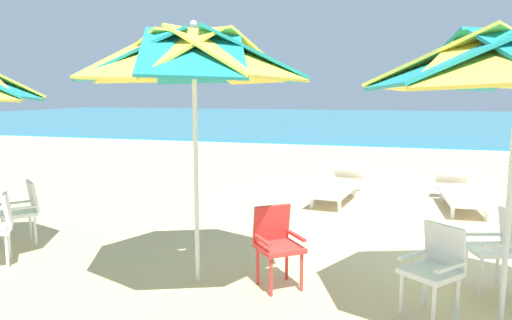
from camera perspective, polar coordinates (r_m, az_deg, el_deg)
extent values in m
plane|color=#D3B784|center=(7.65, 22.39, -8.50)|extent=(80.00, 80.00, 0.00)
cube|color=teal|center=(37.03, 17.92, 4.40)|extent=(80.00, 36.00, 0.10)
cube|color=white|center=(18.80, 19.03, 1.15)|extent=(80.00, 0.70, 0.01)
cylinder|color=silver|center=(4.82, 27.35, -4.75)|extent=(0.05, 0.05, 2.20)
cube|color=teal|center=(5.25, 24.53, 10.20)|extent=(1.36, 1.42, 0.54)
cube|color=#EFDB4C|center=(4.88, 21.13, 10.60)|extent=(1.45, 1.35, 0.54)
cube|color=teal|center=(4.41, 21.59, 10.91)|extent=(1.42, 1.36, 0.54)
cube|color=#EFDB4C|center=(4.12, 26.67, 10.88)|extent=(1.35, 1.45, 0.54)
cube|color=white|center=(4.88, 19.62, -12.21)|extent=(0.62, 0.62, 0.05)
cube|color=white|center=(4.97, 21.12, -9.20)|extent=(0.38, 0.34, 0.40)
cube|color=white|center=(4.74, 21.67, -11.52)|extent=(0.28, 0.33, 0.03)
cube|color=white|center=(4.96, 17.78, -10.47)|extent=(0.28, 0.33, 0.03)
cylinder|color=white|center=(4.74, 19.96, -15.88)|extent=(0.04, 0.04, 0.41)
cylinder|color=white|center=(4.93, 16.54, -14.76)|extent=(0.04, 0.04, 0.41)
cylinder|color=white|center=(5.01, 22.40, -14.68)|extent=(0.04, 0.04, 0.41)
cylinder|color=white|center=(5.20, 19.06, -13.69)|extent=(0.04, 0.04, 0.41)
cube|color=white|center=(5.78, 25.66, -9.40)|extent=(0.55, 0.55, 0.05)
cube|color=white|center=(5.81, 27.56, -7.12)|extent=(0.22, 0.43, 0.40)
cube|color=white|center=(5.58, 26.65, -8.89)|extent=(0.39, 0.16, 0.03)
cube|color=white|center=(5.92, 24.85, -7.84)|extent=(0.39, 0.16, 0.03)
cylinder|color=white|center=(5.62, 24.69, -12.31)|extent=(0.04, 0.04, 0.41)
cylinder|color=white|center=(5.92, 23.19, -11.20)|extent=(0.04, 0.04, 0.41)
cylinder|color=white|center=(6.07, 26.27, -10.91)|extent=(0.04, 0.04, 0.41)
cylinder|color=silver|center=(5.30, -6.98, -2.42)|extent=(0.05, 0.05, 2.27)
cube|color=teal|center=(5.25, -0.63, 11.97)|extent=(1.37, 1.28, 0.56)
cube|color=#EFDB4C|center=(5.65, -2.81, 11.68)|extent=(1.29, 1.35, 0.56)
cube|color=teal|center=(5.81, -7.10, 11.52)|extent=(1.28, 1.37, 0.56)
cube|color=#EFDB4C|center=(5.67, -11.44, 11.52)|extent=(1.35, 1.29, 0.56)
cube|color=teal|center=(5.27, -13.79, 11.73)|extent=(1.37, 1.28, 0.56)
cube|color=#EFDB4C|center=(4.84, -12.40, 12.13)|extent=(1.29, 1.35, 0.56)
cube|color=teal|center=(4.64, -7.39, 12.44)|extent=(1.28, 1.37, 0.56)
cube|color=#EFDB4C|center=(4.82, -2.26, 12.33)|extent=(1.35, 1.29, 0.56)
sphere|color=silver|center=(5.26, -7.29, 15.40)|extent=(0.08, 0.08, 0.08)
cube|color=red|center=(5.29, 2.73, -10.17)|extent=(0.62, 0.62, 0.05)
cube|color=red|center=(5.40, 1.83, -7.30)|extent=(0.38, 0.34, 0.40)
cube|color=red|center=(5.35, 4.70, -8.77)|extent=(0.28, 0.33, 0.03)
cube|color=red|center=(5.18, 0.72, -9.29)|extent=(0.28, 0.33, 0.03)
cylinder|color=red|center=(5.30, 5.32, -12.85)|extent=(0.04, 0.04, 0.41)
cylinder|color=red|center=(5.15, 1.76, -13.43)|extent=(0.04, 0.04, 0.41)
cylinder|color=red|center=(5.59, 3.59, -11.69)|extent=(0.04, 0.04, 0.41)
cylinder|color=red|center=(5.45, 0.19, -12.20)|extent=(0.04, 0.04, 0.41)
cube|color=white|center=(6.65, -26.93, -5.26)|extent=(0.34, 0.38, 0.40)
cylinder|color=white|center=(6.60, -26.99, -9.49)|extent=(0.04, 0.04, 0.41)
cylinder|color=white|center=(6.93, -26.80, -8.65)|extent=(0.04, 0.04, 0.41)
cube|color=white|center=(7.47, -25.97, -5.60)|extent=(0.62, 0.62, 0.05)
cube|color=white|center=(7.45, -24.55, -3.77)|extent=(0.39, 0.34, 0.40)
cube|color=white|center=(7.25, -25.78, -5.09)|extent=(0.28, 0.33, 0.03)
cube|color=white|center=(7.64, -26.25, -4.49)|extent=(0.28, 0.33, 0.03)
cylinder|color=white|center=(7.33, -27.01, -7.79)|extent=(0.04, 0.04, 0.41)
cylinder|color=white|center=(7.67, -27.38, -7.14)|extent=(0.04, 0.04, 0.41)
cylinder|color=white|center=(7.38, -24.29, -7.52)|extent=(0.04, 0.04, 0.41)
cylinder|color=white|center=(7.72, -24.77, -6.89)|extent=(0.04, 0.04, 0.41)
cube|color=white|center=(9.43, 22.88, -3.92)|extent=(0.75, 1.74, 0.06)
cube|color=white|center=(10.42, 21.94, -1.74)|extent=(0.64, 0.52, 0.36)
cube|color=white|center=(8.90, 25.17, -5.65)|extent=(0.06, 0.06, 0.22)
cube|color=white|center=(8.80, 21.90, -5.62)|extent=(0.06, 0.06, 0.22)
cube|color=white|center=(10.12, 23.65, -4.00)|extent=(0.06, 0.06, 0.22)
cube|color=white|center=(10.03, 20.77, -3.94)|extent=(0.06, 0.06, 0.22)
cube|color=white|center=(9.42, 9.13, -3.40)|extent=(0.84, 1.77, 0.06)
cube|color=white|center=(10.39, 10.62, -1.32)|extent=(0.66, 0.55, 0.36)
cube|color=white|center=(8.78, 9.68, -5.18)|extent=(0.06, 0.06, 0.22)
cube|color=white|center=(8.91, 6.47, -4.92)|extent=(0.06, 0.06, 0.22)
cube|color=white|center=(9.99, 11.46, -3.62)|extent=(0.06, 0.06, 0.22)
cube|color=white|center=(10.11, 8.62, -3.42)|extent=(0.06, 0.06, 0.22)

